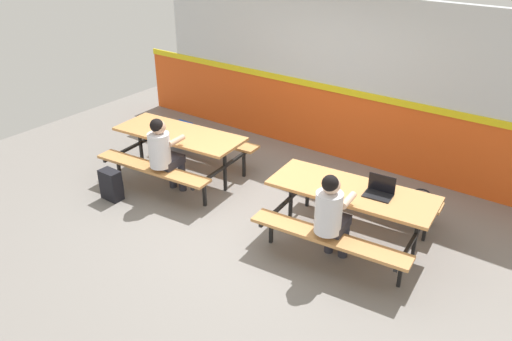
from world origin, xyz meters
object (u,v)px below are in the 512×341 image
Objects in this scene: picnic_table_right at (351,201)px; tote_bag_bright at (419,208)px; student_nearer at (163,151)px; student_further at (331,213)px; satchel_spare at (112,185)px; laptop_dark at (379,191)px; backpack_dark at (184,135)px; picnic_table_left at (180,143)px.

tote_bag_bright is (0.53, 0.98, -0.38)m from picnic_table_right.
student_nearer is 3.51m from tote_bag_bright.
student_further is (2.64, -0.06, 0.00)m from student_nearer.
student_nearer is at bearing -169.27° from picnic_table_right.
student_nearer is 2.74× the size of satchel_spare.
laptop_dark is at bearing 11.90° from picnic_table_right.
student_further reaches higher than satchel_spare.
satchel_spare is (0.41, -1.91, 0.00)m from backpack_dark.
satchel_spare is at bearing -162.41° from picnic_table_right.
picnic_table_right is at bearing 92.52° from student_further.
student_nearer reaches higher than backpack_dark.
laptop_dark is at bearing 17.11° from satchel_spare.
picnic_table_right is 0.38m from laptop_dark.
picnic_table_right is at bearing -168.10° from laptop_dark.
picnic_table_left is at bearing 71.84° from satchel_spare.
student_nearer reaches higher than laptop_dark.
picnic_table_left is 1.20m from backpack_dark.
backpack_dark is (-3.62, 1.46, -0.49)m from student_further.
student_nearer is 2.74× the size of backpack_dark.
tote_bag_bright is 0.98× the size of satchel_spare.
laptop_dark reaches higher than tote_bag_bright.
satchel_spare is (-3.18, -1.01, -0.36)m from picnic_table_right.
student_further is 2.74× the size of satchel_spare.
picnic_table_right is 4.70× the size of tote_bag_bright.
student_further is at bearing -11.84° from picnic_table_left.
picnic_table_left is 1.17m from satchel_spare.
laptop_dark is (0.31, 0.06, 0.21)m from picnic_table_right.
picnic_table_right is 1.68× the size of student_further.
student_further is (2.86, -0.60, 0.13)m from picnic_table_left.
picnic_table_left is at bearing -48.77° from backpack_dark.
backpack_dark reaches higher than tote_bag_bright.
picnic_table_right is at bearing -0.88° from picnic_table_left.
picnic_table_left is at bearing 179.12° from picnic_table_right.
laptop_dark reaches higher than picnic_table_left.
laptop_dark is at bearing -12.16° from backpack_dark.
student_further is 3.57× the size of laptop_dark.
laptop_dark is (0.28, 0.62, 0.08)m from student_further.
picnic_table_left is at bearing -164.52° from tote_bag_bright.
tote_bag_bright is at bearing 25.06° from student_nearer.
student_further reaches higher than backpack_dark.
satchel_spare is (-0.35, -1.05, -0.36)m from picnic_table_left.
tote_bag_bright is at bearing 71.77° from student_further.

